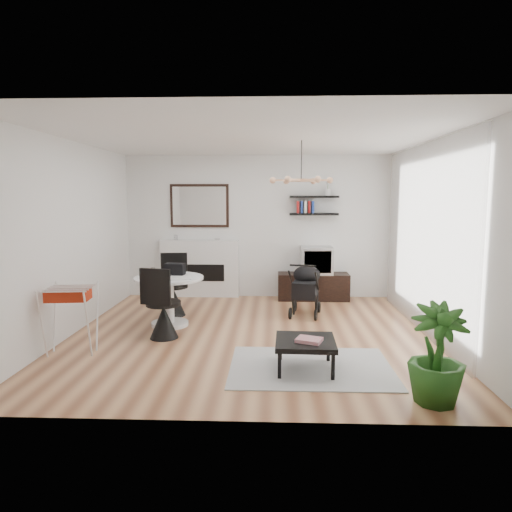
{
  "coord_description": "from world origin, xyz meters",
  "views": [
    {
      "loc": [
        0.32,
        -6.2,
        1.92
      ],
      "look_at": [
        0.06,
        0.4,
        1.06
      ],
      "focal_mm": 32.0,
      "sensor_mm": 36.0,
      "label": 1
    }
  ],
  "objects_px": {
    "tv_console": "(313,286)",
    "stroller": "(306,291)",
    "dining_table": "(169,293)",
    "drying_rack": "(71,319)",
    "crt_tv": "(316,260)",
    "potted_plant": "(437,354)",
    "coffee_table": "(305,343)",
    "fireplace": "(200,262)"
  },
  "relations": [
    {
      "from": "tv_console",
      "to": "stroller",
      "type": "xyz_separation_m",
      "value": [
        -0.22,
        -1.13,
        0.14
      ]
    },
    {
      "from": "tv_console",
      "to": "dining_table",
      "type": "distance_m",
      "value": 2.96
    },
    {
      "from": "drying_rack",
      "to": "crt_tv",
      "type": "bearing_deg",
      "value": 37.44
    },
    {
      "from": "stroller",
      "to": "potted_plant",
      "type": "bearing_deg",
      "value": -61.64
    },
    {
      "from": "dining_table",
      "to": "stroller",
      "type": "relative_size",
      "value": 1.13
    },
    {
      "from": "dining_table",
      "to": "potted_plant",
      "type": "xyz_separation_m",
      "value": [
        3.07,
        -2.47,
        -0.02
      ]
    },
    {
      "from": "drying_rack",
      "to": "coffee_table",
      "type": "height_order",
      "value": "drying_rack"
    },
    {
      "from": "fireplace",
      "to": "crt_tv",
      "type": "bearing_deg",
      "value": -4.31
    },
    {
      "from": "fireplace",
      "to": "crt_tv",
      "type": "xyz_separation_m",
      "value": [
        2.22,
        -0.17,
        0.06
      ]
    },
    {
      "from": "crt_tv",
      "to": "potted_plant",
      "type": "bearing_deg",
      "value": -80.52
    },
    {
      "from": "drying_rack",
      "to": "coffee_table",
      "type": "relative_size",
      "value": 1.25
    },
    {
      "from": "fireplace",
      "to": "coffee_table",
      "type": "xyz_separation_m",
      "value": [
        1.78,
        -3.72,
        -0.37
      ]
    },
    {
      "from": "tv_console",
      "to": "drying_rack",
      "type": "distance_m",
      "value": 4.5
    },
    {
      "from": "dining_table",
      "to": "coffee_table",
      "type": "height_order",
      "value": "dining_table"
    },
    {
      "from": "potted_plant",
      "to": "fireplace",
      "type": "bearing_deg",
      "value": 123.21
    },
    {
      "from": "crt_tv",
      "to": "stroller",
      "type": "bearing_deg",
      "value": -103.63
    },
    {
      "from": "coffee_table",
      "to": "drying_rack",
      "type": "bearing_deg",
      "value": 171.63
    },
    {
      "from": "stroller",
      "to": "coffee_table",
      "type": "relative_size",
      "value": 1.34
    },
    {
      "from": "dining_table",
      "to": "coffee_table",
      "type": "distance_m",
      "value": 2.56
    },
    {
      "from": "tv_console",
      "to": "drying_rack",
      "type": "height_order",
      "value": "drying_rack"
    },
    {
      "from": "crt_tv",
      "to": "stroller",
      "type": "height_order",
      "value": "crt_tv"
    },
    {
      "from": "tv_console",
      "to": "stroller",
      "type": "bearing_deg",
      "value": -100.97
    },
    {
      "from": "tv_console",
      "to": "crt_tv",
      "type": "height_order",
      "value": "crt_tv"
    },
    {
      "from": "drying_rack",
      "to": "potted_plant",
      "type": "xyz_separation_m",
      "value": [
        3.99,
        -1.19,
        0.03
      ]
    },
    {
      "from": "crt_tv",
      "to": "coffee_table",
      "type": "xyz_separation_m",
      "value": [
        -0.44,
        -3.55,
        -0.44
      ]
    },
    {
      "from": "crt_tv",
      "to": "tv_console",
      "type": "bearing_deg",
      "value": 176.52
    },
    {
      "from": "fireplace",
      "to": "tv_console",
      "type": "bearing_deg",
      "value": -4.33
    },
    {
      "from": "drying_rack",
      "to": "dining_table",
      "type": "bearing_deg",
      "value": 47.93
    },
    {
      "from": "tv_console",
      "to": "crt_tv",
      "type": "bearing_deg",
      "value": -3.48
    },
    {
      "from": "fireplace",
      "to": "crt_tv",
      "type": "distance_m",
      "value": 2.22
    },
    {
      "from": "dining_table",
      "to": "potted_plant",
      "type": "distance_m",
      "value": 3.94
    },
    {
      "from": "stroller",
      "to": "potted_plant",
      "type": "xyz_separation_m",
      "value": [
        1.0,
        -3.19,
        0.09
      ]
    },
    {
      "from": "dining_table",
      "to": "stroller",
      "type": "height_order",
      "value": "stroller"
    },
    {
      "from": "crt_tv",
      "to": "fireplace",
      "type": "bearing_deg",
      "value": 175.69
    },
    {
      "from": "dining_table",
      "to": "drying_rack",
      "type": "bearing_deg",
      "value": -125.7
    },
    {
      "from": "crt_tv",
      "to": "coffee_table",
      "type": "bearing_deg",
      "value": -97.09
    },
    {
      "from": "coffee_table",
      "to": "potted_plant",
      "type": "bearing_deg",
      "value": -33.54
    },
    {
      "from": "coffee_table",
      "to": "potted_plant",
      "type": "relative_size",
      "value": 0.71
    },
    {
      "from": "drying_rack",
      "to": "coffee_table",
      "type": "bearing_deg",
      "value": -14.74
    },
    {
      "from": "fireplace",
      "to": "potted_plant",
      "type": "distance_m",
      "value": 5.37
    },
    {
      "from": "crt_tv",
      "to": "dining_table",
      "type": "height_order",
      "value": "crt_tv"
    },
    {
      "from": "potted_plant",
      "to": "drying_rack",
      "type": "bearing_deg",
      "value": 163.43
    }
  ]
}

